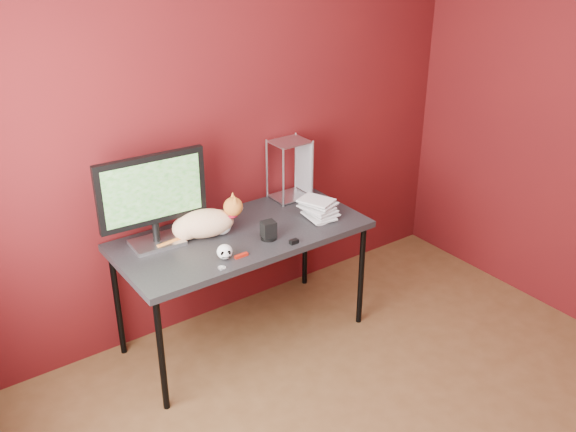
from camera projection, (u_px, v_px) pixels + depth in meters
room at (449, 196)px, 2.57m from camera, size 3.52×3.52×2.61m
desk at (242, 240)px, 3.82m from camera, size 1.50×0.70×0.75m
monitor at (152, 196)px, 3.54m from camera, size 0.62×0.22×0.54m
cat at (205, 223)px, 3.72m from camera, size 0.52×0.29×0.25m
skull_mug at (225, 252)px, 3.50m from camera, size 0.09×0.09×0.08m
speaker at (269, 231)px, 3.70m from camera, size 0.10×0.10×0.11m
book_stack at (310, 123)px, 3.69m from camera, size 0.22×0.25×1.23m
wire_rack at (290, 169)px, 4.17m from camera, size 0.24×0.20×0.40m
pocket_knife at (241, 256)px, 3.53m from camera, size 0.08×0.02×0.02m
black_gadget at (294, 242)px, 3.67m from camera, size 0.05×0.03×0.02m
washer at (222, 268)px, 3.42m from camera, size 0.05×0.05×0.00m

